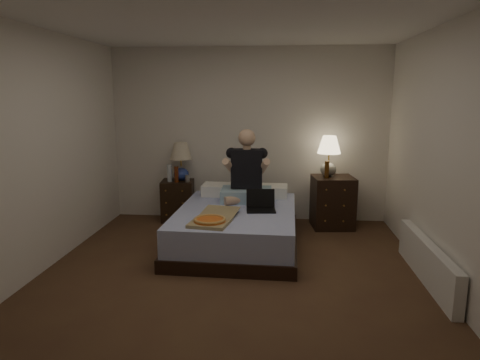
# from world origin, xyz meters

# --- Properties ---
(floor) EXTENTS (4.00, 4.50, 0.00)m
(floor) POSITION_xyz_m (0.00, 0.00, 0.00)
(floor) COLOR brown
(floor) RESTS_ON ground
(ceiling) EXTENTS (4.00, 4.50, 0.00)m
(ceiling) POSITION_xyz_m (0.00, 0.00, 2.50)
(ceiling) COLOR white
(ceiling) RESTS_ON ground
(wall_back) EXTENTS (4.00, 0.00, 2.50)m
(wall_back) POSITION_xyz_m (0.00, 2.25, 1.25)
(wall_back) COLOR white
(wall_back) RESTS_ON ground
(wall_front) EXTENTS (4.00, 0.00, 2.50)m
(wall_front) POSITION_xyz_m (0.00, -2.25, 1.25)
(wall_front) COLOR white
(wall_front) RESTS_ON ground
(wall_left) EXTENTS (0.00, 4.50, 2.50)m
(wall_left) POSITION_xyz_m (-2.00, 0.00, 1.25)
(wall_left) COLOR white
(wall_left) RESTS_ON ground
(wall_right) EXTENTS (0.00, 4.50, 2.50)m
(wall_right) POSITION_xyz_m (2.00, 0.00, 1.25)
(wall_right) COLOR white
(wall_right) RESTS_ON ground
(bed) EXTENTS (1.45, 1.90, 0.47)m
(bed) POSITION_xyz_m (-0.05, 1.02, 0.23)
(bed) COLOR #6071C1
(bed) RESTS_ON floor
(nightstand_left) EXTENTS (0.50, 0.45, 0.59)m
(nightstand_left) POSITION_xyz_m (-1.03, 2.05, 0.30)
(nightstand_left) COLOR black
(nightstand_left) RESTS_ON floor
(nightstand_right) EXTENTS (0.60, 0.55, 0.72)m
(nightstand_right) POSITION_xyz_m (1.20, 1.91, 0.36)
(nightstand_right) COLOR black
(nightstand_right) RESTS_ON floor
(lamp_left) EXTENTS (0.35, 0.35, 0.56)m
(lamp_left) POSITION_xyz_m (-0.97, 2.05, 0.87)
(lamp_left) COLOR navy
(lamp_left) RESTS_ON nightstand_left
(lamp_right) EXTENTS (0.40, 0.40, 0.56)m
(lamp_right) POSITION_xyz_m (1.13, 1.96, 1.00)
(lamp_right) COLOR gray
(lamp_right) RESTS_ON nightstand_right
(water_bottle) EXTENTS (0.07, 0.07, 0.25)m
(water_bottle) POSITION_xyz_m (-1.12, 1.97, 0.72)
(water_bottle) COLOR silver
(water_bottle) RESTS_ON nightstand_left
(soda_can) EXTENTS (0.07, 0.07, 0.10)m
(soda_can) POSITION_xyz_m (-0.86, 1.97, 0.64)
(soda_can) COLOR #B0B0AB
(soda_can) RESTS_ON nightstand_left
(beer_bottle_left) EXTENTS (0.06, 0.06, 0.23)m
(beer_bottle_left) POSITION_xyz_m (-1.01, 1.94, 0.71)
(beer_bottle_left) COLOR #5E250D
(beer_bottle_left) RESTS_ON nightstand_left
(beer_bottle_right) EXTENTS (0.06, 0.06, 0.23)m
(beer_bottle_right) POSITION_xyz_m (1.10, 1.82, 0.83)
(beer_bottle_right) COLOR #5A310C
(beer_bottle_right) RESTS_ON nightstand_right
(person) EXTENTS (0.68, 0.54, 0.93)m
(person) POSITION_xyz_m (0.03, 1.44, 0.93)
(person) COLOR black
(person) RESTS_ON bed
(laptop) EXTENTS (0.37, 0.31, 0.24)m
(laptop) POSITION_xyz_m (0.25, 0.95, 0.59)
(laptop) COLOR black
(laptop) RESTS_ON bed
(pizza_box) EXTENTS (0.51, 0.81, 0.08)m
(pizza_box) POSITION_xyz_m (-0.28, 0.37, 0.51)
(pizza_box) COLOR tan
(pizza_box) RESTS_ON bed
(radiator) EXTENTS (0.10, 1.60, 0.40)m
(radiator) POSITION_xyz_m (1.93, 0.18, 0.20)
(radiator) COLOR silver
(radiator) RESTS_ON floor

